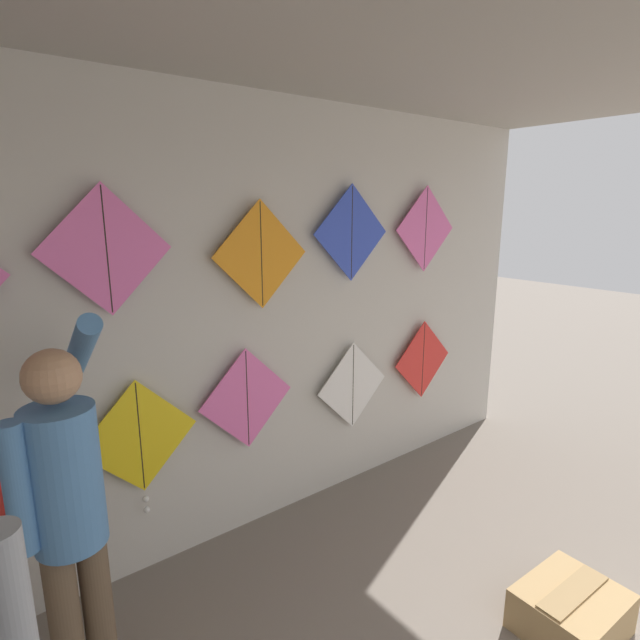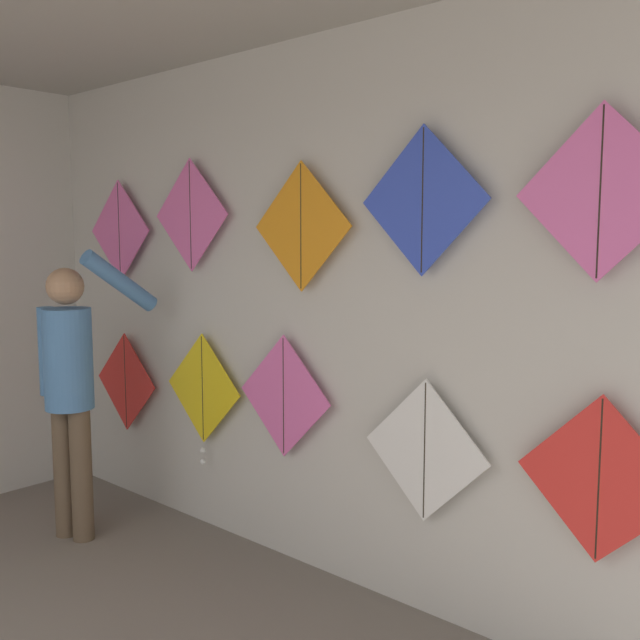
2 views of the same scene
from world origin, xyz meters
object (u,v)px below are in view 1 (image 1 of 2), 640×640
kite_4 (423,360)px  kite_6 (106,250)px  shopkeeper (67,502)px  kite_7 (261,255)px  cardboard_box (571,611)px  kite_2 (247,399)px  kite_8 (352,233)px  kite_1 (140,440)px  kite_9 (426,229)px  kite_3 (353,385)px

kite_4 → kite_6: 2.68m
kite_6 → shopkeeper: bearing=-124.2°
kite_7 → cardboard_box: bearing=-67.2°
kite_7 → kite_2: bearing=180.0°
kite_7 → kite_8: 0.74m
kite_4 → kite_7: 1.84m
shopkeeper → kite_4: shopkeeper is taller
kite_4 → kite_8: size_ratio=1.00×
cardboard_box → kite_7: bearing=112.8°
cardboard_box → kite_1: size_ratio=0.64×
kite_1 → kite_2: size_ratio=1.21×
kite_4 → cardboard_box: bearing=-115.7°
kite_4 → kite_9: 1.09m
kite_1 → kite_7: bearing=0.0°
cardboard_box → kite_9: (0.79, 1.73, 1.84)m
kite_1 → kite_6: bearing=179.7°
kite_6 → kite_8: size_ratio=1.00×
cardboard_box → kite_4: (0.83, 1.73, 0.75)m
shopkeeper → cardboard_box: 2.48m
cardboard_box → kite_2: kite_2 is taller
kite_4 → kite_3: bearing=180.0°
kite_8 → cardboard_box: bearing=-90.3°
kite_1 → kite_2: kite_2 is taller
kite_4 → kite_1: bearing=-180.0°
kite_6 → kite_8: (1.64, 0.00, 0.03)m
kite_1 → kite_4: kite_1 is taller
kite_7 → kite_9: 1.52m
kite_3 → kite_6: kite_6 is taller
kite_6 → kite_9: 2.42m
kite_9 → shopkeeper: bearing=-168.2°
shopkeeper → kite_9: size_ratio=2.57×
kite_2 → kite_4: 1.70m
kite_4 → kite_7: bearing=180.0°
kite_4 → kite_9: size_ratio=1.00×
shopkeeper → kite_6: size_ratio=2.57×
shopkeeper → kite_8: kite_8 is taller
kite_3 → kite_6: bearing=180.0°
kite_8 → kite_1: bearing=-180.0°
cardboard_box → kite_1: 2.44m
cardboard_box → kite_8: bearing=89.7°
kite_7 → kite_9: (1.52, 0.00, 0.11)m
kite_6 → kite_9: size_ratio=1.00×
kite_2 → kite_3: kite_2 is taller
kite_4 → kite_9: (-0.04, 0.00, 1.09)m
shopkeeper → kite_2: size_ratio=2.57×
kite_4 → kite_6: kite_6 is taller
kite_1 → kite_7: 1.28m
kite_8 → kite_4: bearing=0.0°
kite_2 → kite_8: (0.87, 0.00, 1.01)m
kite_4 → kite_9: kite_9 is taller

